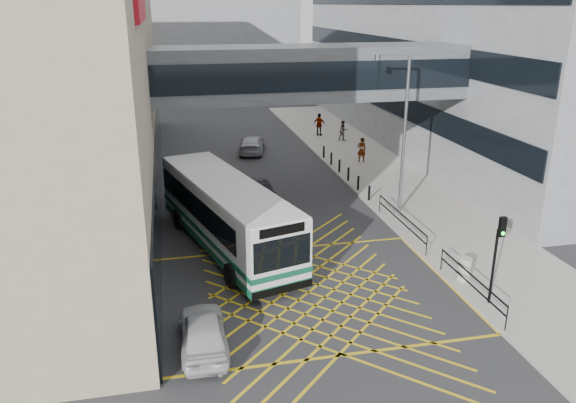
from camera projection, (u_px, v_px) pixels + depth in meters
ground at (308, 292)px, 23.14m from camera, size 120.00×120.00×0.00m
building_right at (518, 19)px, 46.70m from camera, size 24.09×44.00×20.00m
building_far at (185, 21)px, 75.03m from camera, size 28.00×16.00×18.00m
skybridge at (310, 73)px, 32.30m from camera, size 20.00×4.10×3.00m
pavement at (382, 175)px, 38.73m from camera, size 6.00×54.00×0.16m
box_junction at (308, 292)px, 23.14m from camera, size 12.00×9.00×0.01m
bus at (225, 212)px, 26.91m from camera, size 5.80×12.22×3.34m
car_white at (203, 331)px, 19.17m from camera, size 1.81×4.31×1.37m
car_dark at (253, 189)px, 33.92m from camera, size 2.46×4.43×1.31m
car_silver at (252, 143)px, 44.68m from camera, size 2.98×4.98×1.45m
traffic_light at (498, 248)px, 21.18m from camera, size 0.26×0.43×3.66m
street_lamp at (401, 125)px, 30.08m from camera, size 1.97×0.37×8.64m
litter_bin at (464, 269)px, 23.72m from camera, size 0.57×0.57×0.99m
kerb_railings at (429, 243)px, 25.71m from camera, size 0.05×12.54×1.00m
bollards at (344, 170)px, 38.01m from camera, size 0.14×10.14×0.90m
pedestrian_a at (362, 150)px, 41.35m from camera, size 0.74×0.54×1.81m
pedestrian_b at (343, 131)px, 47.75m from camera, size 0.87×0.55×1.71m
pedestrian_c at (319, 125)px, 49.59m from camera, size 1.26×1.14×1.96m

